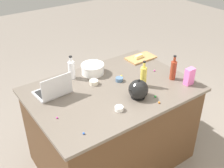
{
  "coord_description": "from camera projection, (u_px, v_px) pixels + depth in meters",
  "views": [
    {
      "loc": [
        1.28,
        1.8,
        2.28
      ],
      "look_at": [
        0.0,
        0.0,
        0.95
      ],
      "focal_mm": 43.94,
      "sensor_mm": 36.0,
      "label": 1
    }
  ],
  "objects": [
    {
      "name": "ground_plane",
      "position": [
        112.0,
        156.0,
        3.07
      ],
      "size": [
        12.0,
        12.0,
        0.0
      ],
      "primitive_type": "plane",
      "color": "slate"
    },
    {
      "name": "island_counter",
      "position": [
        112.0,
        125.0,
        2.84
      ],
      "size": [
        1.55,
        1.09,
        0.9
      ],
      "color": "#4C331E",
      "rests_on": "ground"
    },
    {
      "name": "laptop",
      "position": [
        54.0,
        90.0,
        2.49
      ],
      "size": [
        0.32,
        0.25,
        0.22
      ],
      "color": "#B7B7BC",
      "rests_on": "island_counter"
    },
    {
      "name": "mixing_bowl_large",
      "position": [
        93.0,
        69.0,
        2.84
      ],
      "size": [
        0.24,
        0.24,
        0.11
      ],
      "color": "white",
      "rests_on": "island_counter"
    },
    {
      "name": "bottle_vinegar",
      "position": [
        72.0,
        70.0,
        2.73
      ],
      "size": [
        0.07,
        0.07,
        0.25
      ],
      "color": "white",
      "rests_on": "island_counter"
    },
    {
      "name": "bottle_oil",
      "position": [
        143.0,
        76.0,
        2.59
      ],
      "size": [
        0.06,
        0.06,
        0.27
      ],
      "color": "#DBC64C",
      "rests_on": "island_counter"
    },
    {
      "name": "bottle_soy",
      "position": [
        173.0,
        70.0,
        2.71
      ],
      "size": [
        0.06,
        0.06,
        0.26
      ],
      "color": "maroon",
      "rests_on": "island_counter"
    },
    {
      "name": "kettle",
      "position": [
        138.0,
        90.0,
        2.44
      ],
      "size": [
        0.21,
        0.18,
        0.2
      ],
      "color": "black",
      "rests_on": "island_counter"
    },
    {
      "name": "cutting_board",
      "position": [
        141.0,
        58.0,
        3.16
      ],
      "size": [
        0.34,
        0.2,
        0.02
      ],
      "primitive_type": "cube",
      "color": "#AD7F4C",
      "rests_on": "island_counter"
    },
    {
      "name": "butter_stick_left",
      "position": [
        139.0,
        57.0,
        3.13
      ],
      "size": [
        0.11,
        0.05,
        0.04
      ],
      "primitive_type": "cube",
      "rotation": [
        0.0,
        0.0,
        0.11
      ],
      "color": "#F4E58C",
      "rests_on": "cutting_board"
    },
    {
      "name": "ramekin_small",
      "position": [
        119.0,
        79.0,
        2.72
      ],
      "size": [
        0.08,
        0.08,
        0.04
      ],
      "primitive_type": "cylinder",
      "color": "slate",
      "rests_on": "island_counter"
    },
    {
      "name": "ramekin_medium",
      "position": [
        94.0,
        82.0,
        2.66
      ],
      "size": [
        0.09,
        0.09,
        0.04
      ],
      "primitive_type": "cylinder",
      "color": "beige",
      "rests_on": "island_counter"
    },
    {
      "name": "ramekin_wide",
      "position": [
        119.0,
        108.0,
        2.3
      ],
      "size": [
        0.07,
        0.07,
        0.04
      ],
      "primitive_type": "cylinder",
      "color": "white",
      "rests_on": "island_counter"
    },
    {
      "name": "candy_bag",
      "position": [
        189.0,
        76.0,
        2.63
      ],
      "size": [
        0.09,
        0.06,
        0.17
      ],
      "primitive_type": "cube",
      "color": "pink",
      "rests_on": "island_counter"
    },
    {
      "name": "candy_0",
      "position": [
        84.0,
        133.0,
        2.05
      ],
      "size": [
        0.02,
        0.02,
        0.02
      ],
      "primitive_type": "sphere",
      "color": "blue",
      "rests_on": "island_counter"
    },
    {
      "name": "candy_1",
      "position": [
        98.0,
        70.0,
        2.91
      ],
      "size": [
        0.02,
        0.02,
        0.02
      ],
      "primitive_type": "sphere",
      "color": "red",
      "rests_on": "island_counter"
    },
    {
      "name": "candy_2",
      "position": [
        43.0,
        95.0,
        2.5
      ],
      "size": [
        0.01,
        0.01,
        0.01
      ],
      "primitive_type": "sphere",
      "color": "blue",
      "rests_on": "island_counter"
    },
    {
      "name": "candy_3",
      "position": [
        155.0,
        96.0,
        2.47
      ],
      "size": [
        0.02,
        0.02,
        0.02
      ],
      "primitive_type": "sphere",
      "color": "green",
      "rests_on": "island_counter"
    },
    {
      "name": "candy_4",
      "position": [
        121.0,
        76.0,
        2.79
      ],
      "size": [
        0.02,
        0.02,
        0.02
      ],
      "primitive_type": "sphere",
      "color": "yellow",
      "rests_on": "island_counter"
    },
    {
      "name": "candy_5",
      "position": [
        57.0,
        118.0,
        2.21
      ],
      "size": [
        0.02,
        0.02,
        0.02
      ],
      "primitive_type": "sphere",
      "color": "#CC3399",
      "rests_on": "island_counter"
    },
    {
      "name": "candy_6",
      "position": [
        154.0,
        71.0,
        2.9
      ],
      "size": [
        0.02,
        0.02,
        0.02
      ],
      "primitive_type": "sphere",
      "color": "#CC3399",
      "rests_on": "island_counter"
    },
    {
      "name": "candy_7",
      "position": [
        69.0,
        76.0,
        2.79
      ],
      "size": [
        0.02,
        0.02,
        0.02
      ],
      "primitive_type": "sphere",
      "color": "orange",
      "rests_on": "island_counter"
    },
    {
      "name": "candy_8",
      "position": [
        159.0,
        103.0,
        2.39
      ],
      "size": [
        0.02,
        0.02,
        0.02
      ],
      "primitive_type": "sphere",
      "color": "orange",
      "rests_on": "island_counter"
    }
  ]
}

